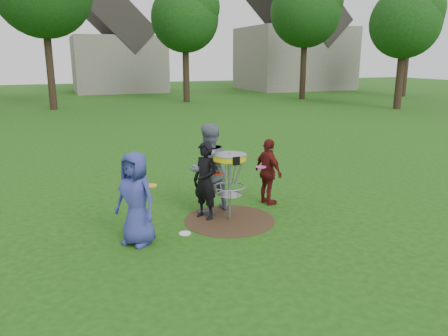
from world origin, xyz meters
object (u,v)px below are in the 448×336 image
object	(u,v)px
player_blue	(136,199)
disc_golf_basket	(230,171)
player_black	(205,181)
player_grey	(208,169)
player_maroon	(268,172)

from	to	relation	value
player_blue	disc_golf_basket	distance (m)	1.96
player_black	disc_golf_basket	distance (m)	0.56
player_blue	player_black	world-z (taller)	player_blue
player_grey	disc_golf_basket	size ratio (longest dim) A/B	1.35
player_maroon	player_blue	bearing A→B (deg)	98.69
player_black	player_grey	xyz separation A→B (m)	(0.18, 0.33, 0.16)
player_black	player_maroon	distance (m)	1.60
player_maroon	disc_golf_basket	distance (m)	1.35
player_blue	player_black	distance (m)	1.67
player_grey	disc_golf_basket	bearing A→B (deg)	87.54
player_black	player_maroon	world-z (taller)	player_black
player_grey	disc_golf_basket	xyz separation A→B (m)	(0.22, -0.62, 0.09)
player_black	disc_golf_basket	bearing A→B (deg)	24.38
player_black	player_grey	size ratio (longest dim) A/B	0.83
player_blue	player_grey	world-z (taller)	player_grey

